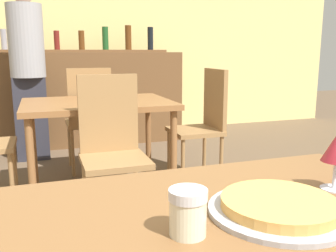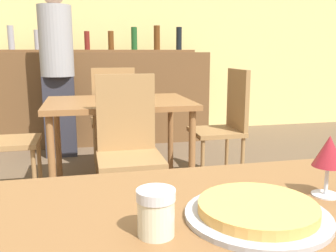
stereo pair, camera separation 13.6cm
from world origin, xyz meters
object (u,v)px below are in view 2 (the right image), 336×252
Objects in this scene: pizza_tray at (257,211)px; cheese_shaker at (156,212)px; chair_far_side_front at (128,141)px; chair_far_side_back at (113,113)px; wine_glass at (329,153)px; person_standing at (57,65)px; chair_far_side_right at (226,120)px.

cheese_shaker is (-0.24, -0.03, 0.03)m from pizza_tray.
chair_far_side_front is 1.00× the size of chair_far_side_back.
cheese_shaker is at bearing -94.77° from chair_far_side_front.
cheese_shaker is 0.61× the size of wine_glass.
chair_far_side_back is at bearing -50.67° from person_standing.
chair_far_side_back is at bearing 87.18° from cheese_shaker.
chair_far_side_front reaches higher than cheese_shaker.
person_standing reaches higher than chair_far_side_front.
chair_far_side_back is 0.54× the size of person_standing.
cheese_shaker is 0.48m from wine_glass.
chair_far_side_front is 9.96× the size of cheese_shaker.
person_standing reaches higher than cheese_shaker.
chair_far_side_right is at bearing 69.95° from pizza_tray.
chair_far_side_back is at bearing 92.09° from pizza_tray.
person_standing reaches higher than chair_far_side_right.
person_standing is at bearing 106.26° from chair_far_side_front.
person_standing is (-0.61, 3.36, 0.21)m from pizza_tray.
person_standing reaches higher than chair_far_side_back.
chair_far_side_front is at bearing -73.74° from person_standing.
cheese_shaker is (-0.14, -1.62, 0.24)m from chair_far_side_front.
chair_far_side_front reaches higher than pizza_tray.
chair_far_side_right is 2.98× the size of pizza_tray.
chair_far_side_right is at bearing 75.00° from wine_glass.
pizza_tray is 0.24m from cheese_shaker.
chair_far_side_front is 1.05m from chair_far_side_right.
chair_far_side_right is (0.89, 0.57, 0.00)m from chair_far_side_front.
cheese_shaker is (-0.14, -2.76, 0.24)m from chair_far_side_back.
pizza_tray is at bearing 92.09° from chair_far_side_back.
person_standing is 11.23× the size of wine_glass.
person_standing is at bearing -130.37° from chair_far_side_right.
chair_far_side_right is 2.18m from wine_glass.
chair_far_side_front is at bearing 102.37° from wine_glass.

